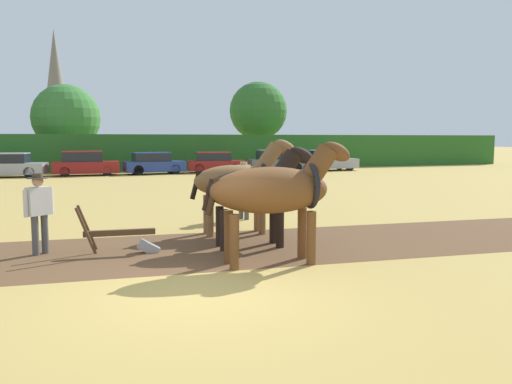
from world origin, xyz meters
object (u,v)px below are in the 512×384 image
draft_horse_lead_left (275,190)px  draft_horse_lead_right (255,189)px  tree_center_left (66,118)px  parked_car_center_left (9,165)px  parked_car_end_right (329,161)px  tree_center (258,111)px  draft_horse_trail_left (239,181)px  farmer_beside_team (244,186)px  parked_car_center_right (154,163)px  church_spire (56,91)px  parked_car_far_right (276,161)px  parked_car_right (215,163)px  farmer_at_plow (39,207)px  plow (126,238)px  parked_car_center (85,164)px

draft_horse_lead_left → draft_horse_lead_right: 1.58m
tree_center_left → draft_horse_lead_left: size_ratio=2.26×
parked_car_center_left → parked_car_end_right: (22.07, -0.66, 0.01)m
parked_car_end_right → tree_center: bearing=110.4°
tree_center_left → draft_horse_trail_left: tree_center_left is taller
farmer_beside_team → parked_car_center_right: size_ratio=0.41×
draft_horse_lead_right → draft_horse_trail_left: bearing=89.5°
parked_car_center_left → parked_car_end_right: size_ratio=1.10×
church_spire → farmer_beside_team: size_ratio=9.98×
parked_car_center_right → parked_car_far_right: (8.74, -0.67, 0.05)m
draft_horse_lead_right → parked_car_right: 24.79m
draft_horse_lead_left → parked_car_far_right: draft_horse_lead_left is taller
draft_horse_trail_left → parked_car_end_right: (14.08, 22.03, -0.59)m
draft_horse_lead_left → parked_car_center_right: (1.21, 25.66, -0.69)m
draft_horse_lead_right → farmer_at_plow: (-4.42, 0.74, -0.30)m
tree_center → parked_car_center_left: size_ratio=1.67×
draft_horse_trail_left → parked_car_center_left: 24.06m
plow → parked_car_end_right: parked_car_end_right is taller
tree_center → parked_car_center_right: 13.21m
draft_horse_lead_right → parked_car_end_right: size_ratio=0.65×
draft_horse_trail_left → parked_car_far_right: (9.69, 21.87, -0.57)m
draft_horse_lead_left → draft_horse_trail_left: size_ratio=1.05×
farmer_beside_team → tree_center_left: bearing=68.4°
draft_horse_lead_right → farmer_at_plow: 4.49m
tree_center_left → farmer_at_plow: (0.14, -30.91, -3.03)m
tree_center → plow: (-14.01, -31.22, -4.51)m
church_spire → draft_horse_lead_right: (6.46, -63.21, -7.62)m
tree_center_left → parked_car_right: tree_center_left is taller
tree_center → plow: tree_center is taller
tree_center_left → draft_horse_lead_right: size_ratio=2.54×
church_spire → plow: 63.68m
draft_horse_trail_left → plow: draft_horse_trail_left is taller
tree_center → plow: 34.52m
farmer_beside_team → plow: bearing=-169.5°
draft_horse_lead_right → farmer_at_plow: draft_horse_lead_right is taller
tree_center_left → church_spire: size_ratio=0.39×
plow → farmer_beside_team: size_ratio=0.99×
parked_car_center_left → parked_car_right: parked_car_center_left is taller
parked_car_center_right → parked_car_center_left: bearing=174.2°
tree_center_left → parked_car_far_right: 16.89m
draft_horse_lead_left → parked_car_center_left: (-7.72, 25.82, -0.68)m
tree_center → farmer_at_plow: 34.69m
church_spire → parked_car_center_right: size_ratio=4.11×
draft_horse_lead_right → farmer_beside_team: draft_horse_lead_right is taller
tree_center → farmer_beside_team: size_ratio=4.32×
church_spire → parked_car_center: 39.97m
parked_car_center_right → parked_car_end_right: parked_car_end_right is taller
parked_car_right → parked_car_end_right: size_ratio=1.06×
farmer_at_plow → parked_car_center_left: 23.76m
farmer_beside_team → parked_car_center_right: (0.15, 20.43, -0.28)m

